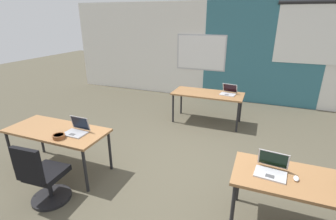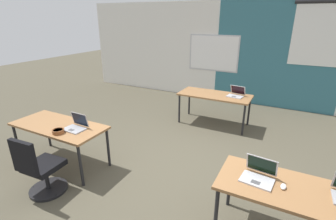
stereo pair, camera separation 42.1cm
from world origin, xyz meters
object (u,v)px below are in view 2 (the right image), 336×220
at_px(laptop_far_right, 236,94).
at_px(mouse_near_right_inner, 283,187).
at_px(snack_bowl, 58,131).
at_px(chair_near_left_inner, 40,171).
at_px(desk_near_right, 297,195).
at_px(laptop_near_right_inner, 258,175).
at_px(desk_near_left, 59,128).
at_px(laptop_near_left_inner, 76,126).
at_px(desk_far_center, 215,97).

distance_m(laptop_far_right, mouse_near_right_inner, 3.13).
bearing_deg(snack_bowl, chair_near_left_inner, -75.64).
distance_m(desk_near_right, laptop_near_right_inner, 0.41).
distance_m(desk_near_left, snack_bowl, 0.35).
bearing_deg(chair_near_left_inner, laptop_near_left_inner, -93.38).
relative_size(desk_near_left, snack_bowl, 9.01).
height_order(desk_far_center, snack_bowl, snack_bowl).
xyz_separation_m(desk_far_center, chair_near_left_inner, (-1.37, -3.48, -0.28)).
bearing_deg(chair_near_left_inner, desk_near_right, -171.27).
xyz_separation_m(desk_near_left, desk_near_right, (3.50, 0.00, 0.00)).
height_order(desk_far_center, laptop_near_right_inner, laptop_near_right_inner).
distance_m(laptop_near_left_inner, snack_bowl, 0.27).
bearing_deg(snack_bowl, laptop_far_right, 57.85).
bearing_deg(laptop_far_right, desk_near_left, -119.32).
bearing_deg(desk_near_right, snack_bowl, -176.24).
distance_m(laptop_near_left_inner, chair_near_left_inner, 0.81).
bearing_deg(desk_far_center, desk_near_left, -122.01).
bearing_deg(laptop_near_right_inner, laptop_far_right, 113.68).
height_order(desk_far_center, laptop_near_left_inner, laptop_near_left_inner).
distance_m(desk_near_left, laptop_near_left_inner, 0.39).
bearing_deg(snack_bowl, desk_far_center, 63.70).
relative_size(laptop_near_left_inner, laptop_far_right, 0.90).
distance_m(chair_near_left_inner, laptop_near_right_inner, 2.84).
distance_m(desk_near_left, desk_near_right, 3.50).
height_order(chair_near_left_inner, laptop_near_right_inner, laptop_near_right_inner).
height_order(laptop_far_right, laptop_near_right_inner, laptop_near_right_inner).
relative_size(desk_near_left, desk_far_center, 1.00).
height_order(desk_near_right, laptop_near_right_inner, laptop_near_right_inner).
bearing_deg(desk_near_right, chair_near_left_inner, -167.63).
bearing_deg(laptop_near_left_inner, desk_near_left, -174.62).
height_order(desk_near_left, laptop_near_left_inner, laptop_near_left_inner).
bearing_deg(laptop_near_left_inner, chair_near_left_inner, -88.45).
relative_size(mouse_near_right_inner, snack_bowl, 0.58).
xyz_separation_m(desk_near_right, mouse_near_right_inner, (-0.14, -0.03, 0.08)).
bearing_deg(laptop_near_right_inner, desk_near_right, 5.01).
xyz_separation_m(desk_far_center, snack_bowl, (-1.49, -3.01, 0.10)).
relative_size(laptop_near_left_inner, chair_near_left_inner, 0.37).
distance_m(desk_near_right, laptop_far_right, 3.16).
distance_m(laptop_far_right, laptop_near_right_inner, 3.01).
bearing_deg(laptop_near_left_inner, desk_far_center, 64.97).
xyz_separation_m(desk_near_left, laptop_near_right_inner, (3.11, 0.01, 0.11)).
bearing_deg(mouse_near_right_inner, snack_bowl, -176.64).
distance_m(desk_near_left, laptop_far_right, 3.63).
bearing_deg(desk_near_right, desk_near_left, 180.00).
bearing_deg(snack_bowl, laptop_near_left_inner, 63.93).
height_order(desk_near_left, chair_near_left_inner, chair_near_left_inner).
relative_size(laptop_far_right, snack_bowl, 2.10).
xyz_separation_m(laptop_near_left_inner, laptop_far_right, (1.82, 2.85, -0.00)).
bearing_deg(laptop_near_left_inner, laptop_far_right, 58.66).
height_order(laptop_near_left_inner, mouse_near_right_inner, laptop_near_left_inner).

